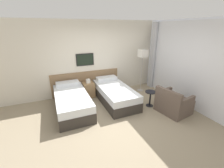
% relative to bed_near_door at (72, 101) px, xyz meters
% --- Properties ---
extents(ground_plane, '(16.00, 16.00, 0.00)m').
position_rel_bed_near_door_xyz_m(ground_plane, '(1.23, -0.95, -0.28)').
color(ground_plane, gray).
extents(wall_headboard, '(10.00, 0.10, 2.70)m').
position_rel_bed_near_door_xyz_m(wall_headboard, '(1.20, 1.07, 1.02)').
color(wall_headboard, beige).
rests_on(wall_headboard, ground_plane).
extents(wall_window, '(0.21, 4.50, 2.70)m').
position_rel_bed_near_door_xyz_m(wall_window, '(3.57, -1.09, 1.06)').
color(wall_window, white).
rests_on(wall_window, ground_plane).
extents(bed_near_door, '(0.96, 2.04, 0.67)m').
position_rel_bed_near_door_xyz_m(bed_near_door, '(0.00, 0.00, 0.00)').
color(bed_near_door, '#332D28').
rests_on(bed_near_door, ground_plane).
extents(bed_near_window, '(0.96, 2.04, 0.67)m').
position_rel_bed_near_door_xyz_m(bed_near_window, '(1.45, 0.00, 0.00)').
color(bed_near_window, '#332D28').
rests_on(bed_near_window, ground_plane).
extents(nightstand, '(0.41, 0.42, 0.67)m').
position_rel_bed_near_door_xyz_m(nightstand, '(0.73, 0.76, -0.00)').
color(nightstand, '#9E7A51').
rests_on(nightstand, ground_plane).
extents(floor_lamp, '(0.30, 0.30, 1.66)m').
position_rel_bed_near_door_xyz_m(floor_lamp, '(2.82, 0.47, 1.15)').
color(floor_lamp, '#9E9993').
rests_on(floor_lamp, ground_plane).
extents(side_table, '(0.36, 0.36, 0.51)m').
position_rel_bed_near_door_xyz_m(side_table, '(2.39, -0.76, 0.07)').
color(side_table, black).
rests_on(side_table, ground_plane).
extents(armchair, '(0.91, 0.98, 0.80)m').
position_rel_bed_near_door_xyz_m(armchair, '(2.80, -1.35, -0.00)').
color(armchair, brown).
rests_on(armchair, ground_plane).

